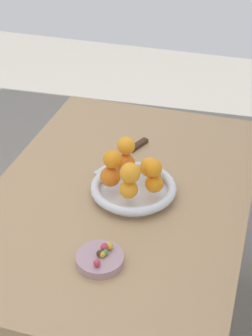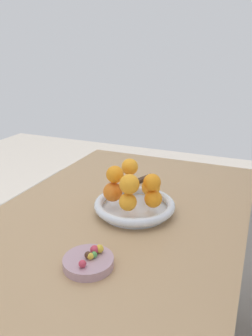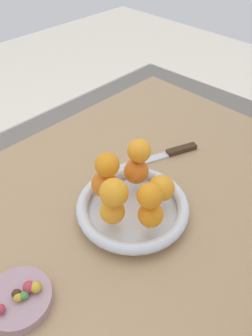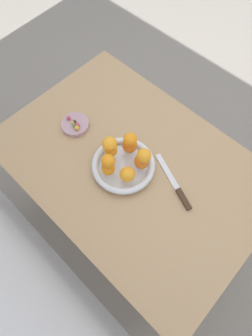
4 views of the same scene
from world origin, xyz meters
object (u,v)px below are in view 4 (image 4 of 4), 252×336
(candy_dish, at_px, (75,125))
(candy_ball_1, at_px, (69,118))
(dining_table, at_px, (131,171))
(candy_ball_4, at_px, (77,128))
(orange_3, at_px, (130,146))
(candy_ball_3, at_px, (74,125))
(orange_6, at_px, (108,161))
(orange_5, at_px, (110,144))
(knife, at_px, (176,186))
(candy_ball_2, at_px, (73,123))
(orange_8, at_px, (130,140))
(orange_1, at_px, (127,174))
(orange_7, at_px, (144,155))
(orange_2, at_px, (142,161))
(orange_0, at_px, (108,168))
(fruit_bowl, at_px, (123,165))
(candy_ball_5, at_px, (77,125))
(orange_4, at_px, (111,151))
(candy_ball_0, at_px, (75,122))

(candy_dish, relative_size, candy_ball_1, 6.83)
(dining_table, distance_m, candy_ball_4, 0.30)
(orange_3, height_order, candy_ball_3, orange_3)
(candy_ball_3, bearing_deg, orange_6, 169.19)
(orange_5, distance_m, knife, 0.30)
(orange_3, bearing_deg, candy_ball_2, 14.09)
(candy_dish, bearing_deg, orange_8, -168.53)
(orange_1, xyz_separation_m, candy_ball_4, (0.32, -0.02, -0.04))
(orange_6, xyz_separation_m, orange_7, (-0.08, -0.11, 0.01))
(dining_table, relative_size, orange_2, 18.87)
(orange_5, bearing_deg, orange_7, -157.15)
(dining_table, relative_size, candy_dish, 9.10)
(orange_0, relative_size, candy_ball_1, 3.00)
(dining_table, height_order, orange_5, orange_5)
(orange_6, bearing_deg, candy_ball_1, -10.62)
(fruit_bowl, bearing_deg, orange_5, 7.17)
(orange_5, relative_size, knife, 0.23)
(orange_5, height_order, orange_8, orange_8)
(orange_3, bearing_deg, orange_5, 62.19)
(dining_table, xyz_separation_m, fruit_bowl, (0.01, 0.04, 0.11))
(orange_1, bearing_deg, fruit_bowl, -32.22)
(orange_1, bearing_deg, candy_dish, -5.87)
(orange_7, height_order, candy_ball_5, orange_7)
(orange_0, xyz_separation_m, orange_1, (-0.07, -0.03, 0.00))
(knife, bearing_deg, orange_4, 17.95)
(orange_0, relative_size, orange_4, 1.01)
(orange_2, bearing_deg, candy_ball_5, 8.68)
(orange_3, relative_size, candy_ball_3, 3.91)
(orange_3, distance_m, candy_ball_0, 0.28)
(fruit_bowl, height_order, orange_6, orange_6)
(candy_ball_2, bearing_deg, orange_2, -171.65)
(orange_2, height_order, orange_3, orange_3)
(orange_8, distance_m, candy_ball_3, 0.29)
(orange_2, xyz_separation_m, orange_5, (0.12, 0.05, 0.05))
(fruit_bowl, relative_size, orange_0, 4.76)
(dining_table, relative_size, orange_5, 18.89)
(orange_3, xyz_separation_m, candy_ball_3, (0.26, 0.07, -0.04))
(orange_8, xyz_separation_m, candy_ball_2, (0.28, 0.06, -0.10))
(candy_ball_5, bearing_deg, orange_8, -166.42)
(orange_5, height_order, candy_ball_1, orange_5)
(orange_8, height_order, candy_ball_3, orange_8)
(dining_table, height_order, candy_ball_3, candy_ball_3)
(orange_2, xyz_separation_m, candy_ball_2, (0.35, 0.05, -0.04))
(fruit_bowl, distance_m, orange_0, 0.08)
(dining_table, relative_size, orange_6, 21.28)
(candy_ball_1, bearing_deg, orange_1, 175.29)
(orange_7, distance_m, candy_ball_5, 0.35)
(orange_1, height_order, orange_2, same)
(orange_6, xyz_separation_m, candy_ball_3, (0.27, -0.05, -0.09))
(orange_0, height_order, candy_ball_1, orange_0)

